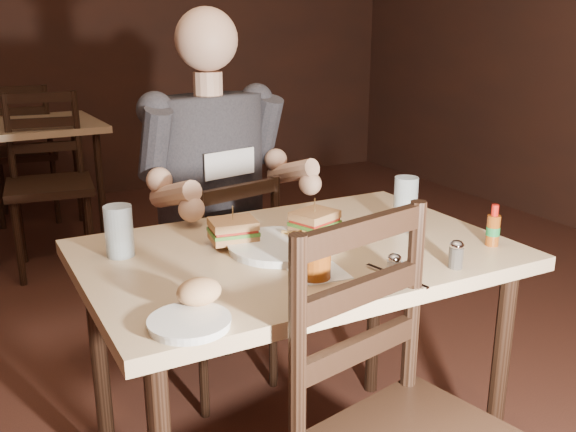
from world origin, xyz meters
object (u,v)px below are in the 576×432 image
dinner_plate (281,247)px  side_plate (190,324)px  bg_chair_far (24,153)px  main_table (296,276)px  syrup_dispenser (315,258)px  bg_table (32,137)px  diner (217,154)px  bg_chair_near (49,186)px  glass_left (119,231)px  hot_sauce (494,225)px  chair_far (214,284)px  glass_right (405,204)px

dinner_plate → side_plate: (-0.38, -0.32, -0.00)m
dinner_plate → side_plate: size_ratio=1.68×
bg_chair_far → main_table: bearing=104.1°
syrup_dispenser → main_table: bearing=72.9°
bg_table → side_plate: size_ratio=4.84×
bg_chair_far → diner: size_ratio=0.98×
bg_chair_near → syrup_dispenser: (0.28, -2.42, 0.33)m
bg_chair_far → glass_left: size_ratio=6.94×
bg_chair_far → hot_sauce: size_ratio=8.10×
syrup_dispenser → side_plate: size_ratio=0.62×
hot_sauce → side_plate: 0.93m
chair_far → bg_chair_far: 2.69m
chair_far → hot_sauce: bearing=108.0°
bg_table → side_plate: side_plate is taller
bg_table → chair_far: bearing=-80.8°
hot_sauce → syrup_dispenser: 0.56m
glass_right → diner: bearing=121.1°
glass_left → syrup_dispenser: 0.54m
chair_far → bg_chair_near: (-0.34, 1.57, 0.07)m
bg_chair_near → side_plate: bg_chair_near is taller
bg_table → dinner_plate: 2.76m
glass_left → hot_sauce: size_ratio=1.17×
bg_table → dinner_plate: bearing=-83.8°
dinner_plate → side_plate: bearing=-140.2°
bg_chair_far → bg_chair_near: bearing=98.1°
glass_left → glass_right: bearing=-12.7°
chair_far → diner: size_ratio=0.86×
glass_left → syrup_dispenser: bearing=-45.6°
bg_chair_far → syrup_dispenser: (0.28, -3.52, 0.34)m
main_table → bg_chair_far: bg_chair_far is taller
bg_table → dinner_plate: dinner_plate is taller
bg_chair_near → bg_chair_far: bearing=97.7°
glass_left → side_plate: size_ratio=0.82×
bg_chair_near → dinner_plate: bg_chair_near is taller
main_table → glass_left: glass_left is taller
bg_table → bg_chair_near: bg_chair_near is taller
bg_chair_far → glass_left: (-0.10, -3.13, 0.36)m
bg_table → side_plate: (-0.08, -3.06, 0.10)m
diner → dinner_plate: bearing=-106.9°
hot_sauce → glass_right: bearing=118.7°
bg_chair_near → glass_left: (-0.10, -2.03, 0.35)m
bg_chair_near → glass_right: bearing=-64.4°
bg_chair_near → syrup_dispenser: 2.45m
bg_table → glass_left: glass_left is taller
chair_far → bg_chair_near: bg_chair_near is taller
main_table → bg_chair_far: (-0.34, 3.30, -0.20)m
chair_far → glass_right: (0.37, -0.65, 0.43)m
glass_right → bg_chair_near: bearing=107.8°
glass_left → glass_right: (0.81, -0.18, 0.01)m
main_table → bg_chair_near: size_ratio=1.18×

